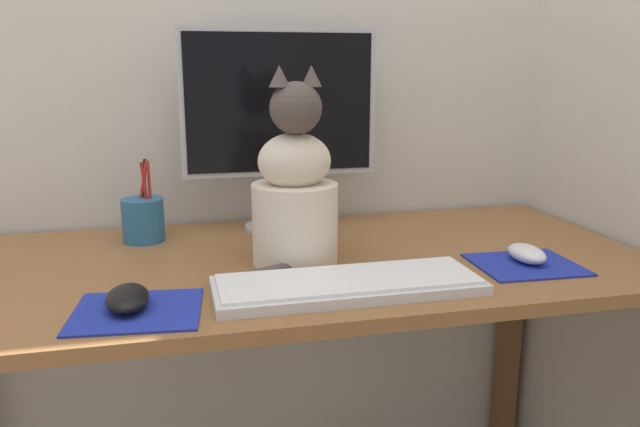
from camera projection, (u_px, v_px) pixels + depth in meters
name	position (u px, v px, depth m)	size (l,w,h in m)	color
desk	(283.00, 303.00, 1.26)	(1.47, 0.66, 0.72)	brown
monitor	(280.00, 117.00, 1.41)	(0.44, 0.17, 0.46)	#B2B2B7
keyboard	(348.00, 284.00, 1.06)	(0.46, 0.16, 0.02)	silver
mousepad_left	(137.00, 311.00, 0.97)	(0.21, 0.19, 0.00)	#1E2D9E
mousepad_right	(526.00, 265.00, 1.20)	(0.20, 0.18, 0.00)	#1E2D9E
computer_mouse_left	(127.00, 298.00, 0.98)	(0.07, 0.11, 0.03)	black
computer_mouse_right	(527.00, 254.00, 1.20)	(0.06, 0.10, 0.03)	white
cat	(295.00, 192.00, 1.19)	(0.23, 0.22, 0.38)	beige
pen_cup	(143.00, 219.00, 1.35)	(0.09, 0.09, 0.18)	#286089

